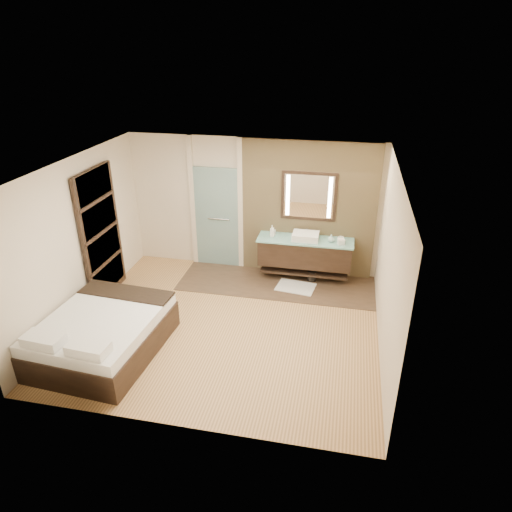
% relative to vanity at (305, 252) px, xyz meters
% --- Properties ---
extents(floor, '(5.00, 5.00, 0.00)m').
position_rel_vanity_xyz_m(floor, '(-1.10, -1.92, -0.58)').
color(floor, olive).
rests_on(floor, ground).
extents(tile_strip, '(3.80, 1.30, 0.01)m').
position_rel_vanity_xyz_m(tile_strip, '(-0.50, -0.32, -0.57)').
color(tile_strip, '#3B2B20').
rests_on(tile_strip, floor).
extents(stone_wall, '(2.60, 0.08, 2.70)m').
position_rel_vanity_xyz_m(stone_wall, '(0.00, 0.29, 0.77)').
color(stone_wall, tan).
rests_on(stone_wall, floor).
extents(vanity, '(1.85, 0.55, 0.88)m').
position_rel_vanity_xyz_m(vanity, '(0.00, 0.00, 0.00)').
color(vanity, black).
rests_on(vanity, stone_wall).
extents(mirror_unit, '(1.06, 0.04, 0.96)m').
position_rel_vanity_xyz_m(mirror_unit, '(0.00, 0.24, 1.07)').
color(mirror_unit, black).
rests_on(mirror_unit, stone_wall).
extents(frosted_door, '(1.10, 0.12, 2.70)m').
position_rel_vanity_xyz_m(frosted_door, '(-1.85, 0.28, 0.56)').
color(frosted_door, silver).
rests_on(frosted_door, floor).
extents(shoji_partition, '(0.06, 1.20, 2.40)m').
position_rel_vanity_xyz_m(shoji_partition, '(-3.53, -1.32, 0.63)').
color(shoji_partition, black).
rests_on(shoji_partition, floor).
extents(bed, '(1.73, 2.10, 0.77)m').
position_rel_vanity_xyz_m(bed, '(-2.75, -2.96, -0.26)').
color(bed, black).
rests_on(bed, floor).
extents(bath_mat, '(0.79, 0.60, 0.02)m').
position_rel_vanity_xyz_m(bath_mat, '(-0.11, -0.41, -0.56)').
color(bath_mat, silver).
rests_on(bath_mat, floor).
extents(waste_bin, '(0.18, 0.18, 0.22)m').
position_rel_vanity_xyz_m(waste_bin, '(0.17, -0.07, -0.47)').
color(waste_bin, black).
rests_on(waste_bin, floor).
extents(tissue_box, '(0.15, 0.15, 0.10)m').
position_rel_vanity_xyz_m(tissue_box, '(0.68, -0.10, 0.33)').
color(tissue_box, silver).
rests_on(tissue_box, vanity).
extents(soap_bottle_a, '(0.10, 0.10, 0.23)m').
position_rel_vanity_xyz_m(soap_bottle_a, '(-0.66, -0.01, 0.40)').
color(soap_bottle_a, white).
rests_on(soap_bottle_a, vanity).
extents(soap_bottle_b, '(0.07, 0.07, 0.16)m').
position_rel_vanity_xyz_m(soap_bottle_b, '(-0.64, 0.07, 0.36)').
color(soap_bottle_b, '#B2B2B2').
rests_on(soap_bottle_b, vanity).
extents(soap_bottle_c, '(0.13, 0.13, 0.15)m').
position_rel_vanity_xyz_m(soap_bottle_c, '(0.49, -0.04, 0.36)').
color(soap_bottle_c, '#A5CFCC').
rests_on(soap_bottle_c, vanity).
extents(cup, '(0.13, 0.13, 0.10)m').
position_rel_vanity_xyz_m(cup, '(0.67, 0.01, 0.33)').
color(cup, white).
rests_on(cup, vanity).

